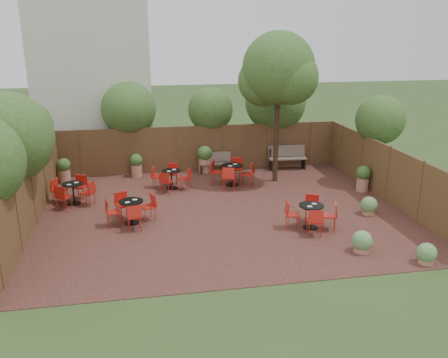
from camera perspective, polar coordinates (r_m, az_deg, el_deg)
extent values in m
plane|color=#354F23|center=(15.93, -0.27, -4.00)|extent=(80.00, 80.00, 0.00)
cube|color=#331715|center=(15.93, -0.27, -3.96)|extent=(12.00, 10.00, 0.02)
cube|color=#502D1D|center=(20.35, -2.76, 3.71)|extent=(12.00, 0.08, 2.00)
cube|color=#502D1D|center=(15.74, -22.32, -1.75)|extent=(0.08, 10.00, 2.00)
cube|color=#502D1D|center=(17.62, 19.31, 0.55)|extent=(0.08, 10.00, 2.00)
cube|color=beige|center=(22.75, -15.52, 12.24)|extent=(5.00, 4.00, 8.00)
sphere|color=#30561B|center=(18.33, -22.94, 5.86)|extent=(1.91, 1.91, 1.91)
sphere|color=#30561B|center=(15.40, -24.92, 4.60)|extent=(2.76, 2.76, 2.76)
sphere|color=#30561B|center=(20.54, -11.51, 8.34)|extent=(2.32, 2.32, 2.32)
sphere|color=#30561B|center=(20.69, -1.67, 8.44)|extent=(1.96, 1.96, 1.96)
sphere|color=#30561B|center=(21.50, 6.27, 9.32)|extent=(2.74, 2.74, 2.74)
sphere|color=#30561B|center=(19.25, 18.46, 6.83)|extent=(1.90, 1.90, 1.90)
cylinder|color=black|center=(18.69, 6.42, 6.73)|extent=(0.21, 0.21, 4.73)
sphere|color=#30561B|center=(18.42, 6.65, 13.25)|extent=(2.78, 2.78, 2.78)
sphere|color=#30561B|center=(18.71, 4.73, 11.77)|extent=(1.95, 1.95, 1.95)
sphere|color=#30561B|center=(18.19, 8.22, 12.09)|extent=(2.03, 2.03, 2.03)
cube|color=brown|center=(20.14, -1.06, 1.88)|extent=(1.41, 0.48, 0.05)
cube|color=brown|center=(20.25, -1.15, 2.70)|extent=(1.40, 0.17, 0.42)
cube|color=black|center=(20.11, -2.83, 1.20)|extent=(0.07, 0.42, 0.37)
cube|color=black|center=(20.31, 0.70, 1.38)|extent=(0.07, 0.42, 0.37)
cube|color=brown|center=(20.87, 7.75, 2.49)|extent=(1.68, 0.60, 0.05)
cube|color=brown|center=(21.00, 7.60, 3.42)|extent=(1.65, 0.23, 0.50)
cube|color=black|center=(20.72, 5.75, 1.73)|extent=(0.10, 0.50, 0.44)
cube|color=black|center=(21.18, 9.64, 1.91)|extent=(0.10, 0.50, 0.44)
cylinder|color=black|center=(14.85, 10.43, -5.80)|extent=(0.44, 0.44, 0.03)
cylinder|color=black|center=(14.72, 10.50, -4.52)|extent=(0.05, 0.05, 0.71)
cylinder|color=black|center=(14.59, 10.58, -3.20)|extent=(0.77, 0.77, 0.03)
cube|color=white|center=(14.69, 10.92, -2.97)|extent=(0.17, 0.14, 0.02)
cube|color=white|center=(14.44, 10.38, -3.31)|extent=(0.17, 0.14, 0.02)
cylinder|color=black|center=(17.42, -17.71, -2.83)|extent=(0.44, 0.44, 0.03)
cylinder|color=black|center=(17.30, -17.82, -1.72)|extent=(0.05, 0.05, 0.70)
cylinder|color=black|center=(17.19, -17.93, -0.58)|extent=(0.76, 0.76, 0.03)
cube|color=white|center=(17.25, -17.51, -0.41)|extent=(0.17, 0.15, 0.02)
cube|color=white|center=(17.09, -18.32, -0.65)|extent=(0.17, 0.15, 0.02)
cylinder|color=black|center=(15.22, -11.09, -5.25)|extent=(0.45, 0.45, 0.03)
cylinder|color=black|center=(15.09, -11.17, -3.99)|extent=(0.05, 0.05, 0.71)
cylinder|color=black|center=(14.96, -11.25, -2.69)|extent=(0.77, 0.77, 0.03)
cube|color=white|center=(15.03, -10.79, -2.48)|extent=(0.17, 0.14, 0.02)
cube|color=white|center=(14.84, -11.65, -2.79)|extent=(0.17, 0.14, 0.02)
cylinder|color=black|center=(18.61, 1.01, -0.67)|extent=(0.48, 0.48, 0.03)
cylinder|color=black|center=(18.49, 1.01, 0.48)|extent=(0.06, 0.06, 0.77)
cylinder|color=black|center=(18.38, 1.02, 1.66)|extent=(0.84, 0.84, 0.03)
cube|color=white|center=(18.48, 1.37, 1.83)|extent=(0.18, 0.15, 0.02)
cube|color=white|center=(18.23, 0.76, 1.61)|extent=(0.18, 0.15, 0.02)
cylinder|color=black|center=(18.32, -6.36, -1.09)|extent=(0.43, 0.43, 0.03)
cylinder|color=black|center=(18.21, -6.40, -0.06)|extent=(0.05, 0.05, 0.68)
cylinder|color=black|center=(18.11, -6.43, 1.00)|extent=(0.74, 0.74, 0.03)
cube|color=white|center=(18.19, -6.09, 1.15)|extent=(0.16, 0.13, 0.01)
cube|color=white|center=(17.99, -6.72, 0.95)|extent=(0.16, 0.13, 0.01)
cylinder|color=#A87154|center=(19.98, -10.55, 1.01)|extent=(0.44, 0.44, 0.50)
sphere|color=#30561B|center=(19.86, -10.62, 2.26)|extent=(0.53, 0.53, 0.53)
cylinder|color=#A87154|center=(20.25, -2.36, 1.67)|extent=(0.53, 0.53, 0.61)
sphere|color=#30561B|center=(20.11, -2.38, 3.15)|extent=(0.63, 0.63, 0.63)
cylinder|color=#A87154|center=(19.93, -18.76, 0.34)|extent=(0.45, 0.45, 0.52)
sphere|color=#30561B|center=(19.81, -18.89, 1.63)|extent=(0.54, 0.54, 0.54)
cylinder|color=#A87154|center=(18.61, 16.46, -0.63)|extent=(0.45, 0.45, 0.51)
sphere|color=#30561B|center=(18.48, 16.59, 0.73)|extent=(0.54, 0.54, 0.54)
cylinder|color=#A87154|center=(13.55, 23.30, -9.05)|extent=(0.38, 0.38, 0.17)
sphere|color=#528243|center=(13.46, 23.41, -8.22)|extent=(0.52, 0.52, 0.52)
cylinder|color=#A87154|center=(13.61, 16.34, -8.12)|extent=(0.42, 0.42, 0.19)
sphere|color=#528243|center=(13.51, 16.43, -7.21)|extent=(0.57, 0.57, 0.57)
cylinder|color=#A87154|center=(16.37, 17.13, -3.79)|extent=(0.41, 0.41, 0.19)
sphere|color=#528243|center=(16.29, 17.20, -3.03)|extent=(0.56, 0.56, 0.56)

